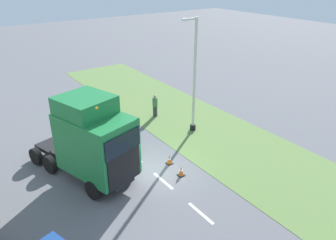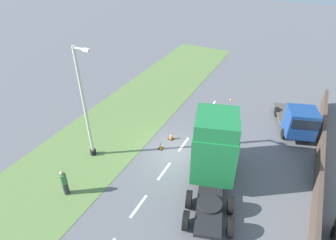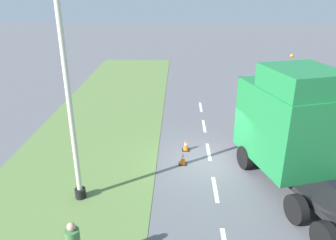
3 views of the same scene
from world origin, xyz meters
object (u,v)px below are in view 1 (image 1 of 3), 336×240
at_px(pedestrian, 155,106).
at_px(lamp_post, 194,83).
at_px(traffic_cone_trailing, 169,160).
at_px(traffic_cone_lead, 181,171).
at_px(lorry_cab, 93,141).

bearing_deg(pedestrian, lamp_post, 103.42).
height_order(lamp_post, traffic_cone_trailing, lamp_post).
height_order(traffic_cone_lead, traffic_cone_trailing, same).
height_order(pedestrian, traffic_cone_lead, pedestrian).
bearing_deg(traffic_cone_trailing, lamp_post, -145.58).
distance_m(lorry_cab, pedestrian, 9.13).
height_order(lamp_post, traffic_cone_lead, lamp_post).
xyz_separation_m(pedestrian, traffic_cone_trailing, (3.08, 6.28, -0.60)).
distance_m(pedestrian, traffic_cone_trailing, 7.01).
bearing_deg(pedestrian, traffic_cone_trailing, 63.89).
xyz_separation_m(pedestrian, traffic_cone_lead, (3.24, 7.66, -0.60)).
bearing_deg(lorry_cab, lamp_post, 175.13).
bearing_deg(traffic_cone_lead, lamp_post, -135.15).
bearing_deg(pedestrian, traffic_cone_lead, 67.06).
relative_size(lamp_post, traffic_cone_lead, 13.61).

